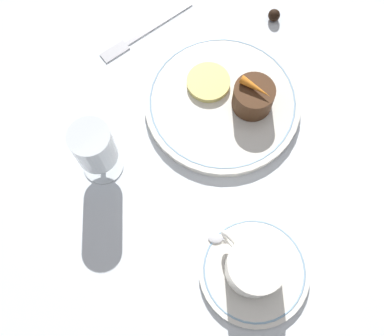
{
  "coord_description": "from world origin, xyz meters",
  "views": [
    {
      "loc": [
        -0.2,
        0.23,
        0.67
      ],
      "look_at": [
        -0.03,
        0.08,
        0.04
      ],
      "focal_mm": 42.0,
      "sensor_mm": 36.0,
      "label": 1
    }
  ],
  "objects": [
    {
      "name": "coffee_cup",
      "position": [
        -0.19,
        0.11,
        0.04
      ],
      "size": [
        0.11,
        0.08,
        0.06
      ],
      "color": "white",
      "rests_on": "saucer"
    },
    {
      "name": "carrot_garnish",
      "position": [
        0.0,
        -0.08,
        0.07
      ],
      "size": [
        0.05,
        0.02,
        0.01
      ],
      "color": "orange",
      "rests_on": "dessert_cake"
    },
    {
      "name": "dessert_cake",
      "position": [
        0.0,
        -0.08,
        0.04
      ],
      "size": [
        0.07,
        0.07,
        0.05
      ],
      "color": "#4C2D19",
      "rests_on": "dinner_plate"
    },
    {
      "name": "saucer",
      "position": [
        -0.2,
        0.11,
        0.01
      ],
      "size": [
        0.16,
        0.16,
        0.01
      ],
      "color": "white",
      "rests_on": "ground_plane"
    },
    {
      "name": "ground_plane",
      "position": [
        0.0,
        0.0,
        0.0
      ],
      "size": [
        3.0,
        3.0,
        0.0
      ],
      "primitive_type": "plane",
      "color": "white"
    },
    {
      "name": "wine_glass",
      "position": [
        0.08,
        0.17,
        0.07
      ],
      "size": [
        0.06,
        0.06,
        0.12
      ],
      "color": "silver",
      "rests_on": "ground_plane"
    },
    {
      "name": "spoon",
      "position": [
        -0.14,
        0.1,
        0.01
      ],
      "size": [
        0.08,
        0.08,
        0.0
      ],
      "color": "silver",
      "rests_on": "saucer"
    },
    {
      "name": "pineapple_slice",
      "position": [
        0.08,
        -0.05,
        0.02
      ],
      "size": [
        0.07,
        0.07,
        0.01
      ],
      "color": "#EFE075",
      "rests_on": "dinner_plate"
    },
    {
      "name": "dinner_plate",
      "position": [
        0.04,
        -0.04,
        0.01
      ],
      "size": [
        0.26,
        0.26,
        0.01
      ],
      "color": "white",
      "rests_on": "ground_plane"
    },
    {
      "name": "chocolate_truffle",
      "position": [
        0.1,
        -0.23,
        0.01
      ],
      "size": [
        0.02,
        0.02,
        0.02
      ],
      "color": "black",
      "rests_on": "ground_plane"
    },
    {
      "name": "fork",
      "position": [
        0.24,
        -0.03,
        0.0
      ],
      "size": [
        0.03,
        0.2,
        0.01
      ],
      "color": "silver",
      "rests_on": "ground_plane"
    }
  ]
}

